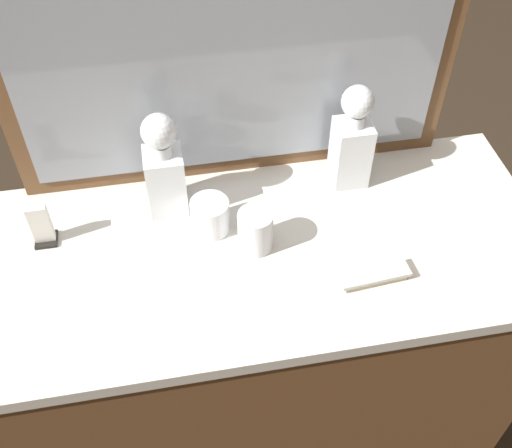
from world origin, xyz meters
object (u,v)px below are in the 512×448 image
at_px(crystal_decanter_right, 352,145).
at_px(crystal_tumbler_front, 257,232).
at_px(crystal_tumbler_right, 210,217).
at_px(napkin_holder, 42,227).
at_px(crystal_decanter_front, 165,174).
at_px(silver_brush_far_right, 373,275).

bearing_deg(crystal_decanter_right, crystal_tumbler_front, -146.05).
xyz_separation_m(crystal_decanter_right, crystal_tumbler_right, (-0.36, -0.11, -0.07)).
relative_size(crystal_tumbler_front, napkin_holder, 0.91).
height_order(crystal_decanter_right, crystal_decanter_front, crystal_decanter_right).
distance_m(crystal_decanter_right, silver_brush_far_right, 0.34).
height_order(crystal_tumbler_right, silver_brush_far_right, crystal_tumbler_right).
relative_size(silver_brush_far_right, napkin_holder, 1.46).
bearing_deg(silver_brush_far_right, napkin_holder, 161.25).
xyz_separation_m(crystal_tumbler_right, silver_brush_far_right, (0.33, -0.21, -0.03)).
bearing_deg(crystal_tumbler_right, crystal_decanter_right, 16.66).
xyz_separation_m(crystal_decanter_front, silver_brush_far_right, (0.42, -0.30, -0.10)).
xyz_separation_m(crystal_decanter_right, napkin_holder, (-0.74, -0.08, -0.06)).
xyz_separation_m(crystal_decanter_right, silver_brush_far_right, (-0.03, -0.32, -0.10)).
distance_m(crystal_decanter_front, crystal_tumbler_front, 0.25).
height_order(crystal_decanter_right, napkin_holder, crystal_decanter_right).
bearing_deg(crystal_decanter_front, crystal_decanter_right, 2.57).
bearing_deg(napkin_holder, silver_brush_far_right, -18.75).
bearing_deg(crystal_tumbler_front, napkin_holder, 168.19).
height_order(crystal_decanter_front, crystal_tumbler_front, crystal_decanter_front).
height_order(crystal_decanter_front, crystal_tumbler_right, crystal_decanter_front).
distance_m(crystal_tumbler_right, silver_brush_far_right, 0.39).
bearing_deg(crystal_tumbler_right, crystal_tumbler_front, -36.45).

